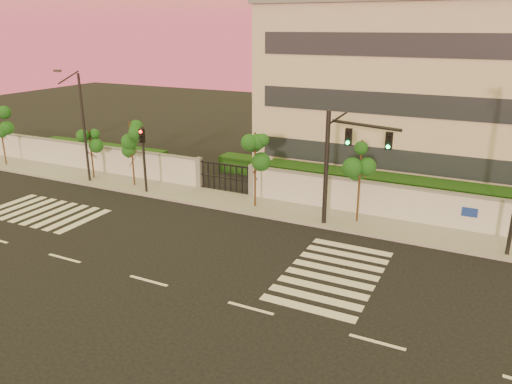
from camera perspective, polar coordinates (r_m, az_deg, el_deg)
ground at (r=22.59m, az=-12.18°, el=-9.91°), size 120.00×120.00×0.00m
sidewalk at (r=30.66m, az=-0.06°, el=-1.56°), size 60.00×3.00×0.15m
perimeter_wall at (r=31.58m, az=1.32°, el=0.95°), size 60.00×0.36×2.20m
hedge_row at (r=33.66m, az=4.94°, el=1.55°), size 41.00×4.25×1.80m
institutional_building at (r=37.73m, az=20.74°, el=10.58°), size 24.40×12.40×12.25m
road_markings at (r=26.12m, az=-9.84°, el=-5.68°), size 57.00×7.62×0.02m
street_tree_a at (r=43.55m, az=-27.18°, el=6.81°), size 1.33×1.06×4.46m
street_tree_b at (r=37.32m, az=-18.37°, el=5.32°), size 1.34×1.07×3.64m
street_tree_c at (r=34.58m, az=-14.06°, el=5.88°), size 1.46×1.16×4.57m
street_tree_d at (r=29.38m, az=-0.06°, el=4.45°), size 1.49×1.18×4.70m
street_tree_e at (r=27.60m, az=11.91°, el=3.25°), size 1.37×1.09×4.78m
traffic_signal_main at (r=26.67m, az=9.74°, el=4.05°), size 4.01×1.20×6.42m
traffic_signal_secondary at (r=33.05m, az=-12.74°, el=4.52°), size 0.35×0.34×4.51m
streetlight_west at (r=36.24m, az=-19.30°, el=7.46°), size 0.47×1.91×7.94m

